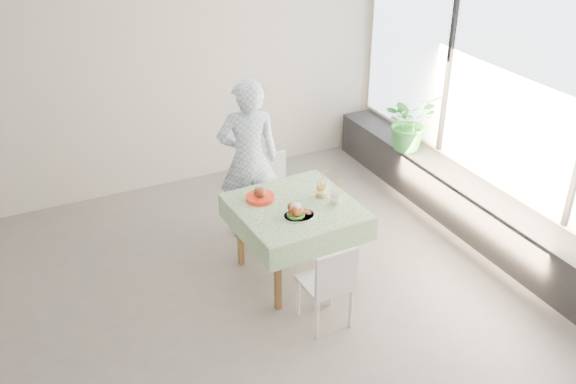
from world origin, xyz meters
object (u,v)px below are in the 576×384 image
diner (249,160)px  main_dish (297,212)px  chair_far (271,214)px  chair_near (325,299)px  juice_cup_orange (321,190)px  cafe_table (295,232)px  potted_plant (409,122)px

diner → main_dish: diner is taller
chair_far → chair_near: size_ratio=1.09×
chair_far → juice_cup_orange: 0.87m
juice_cup_orange → main_dish: bearing=-147.2°
chair_far → juice_cup_orange: (0.21, -0.65, 0.54)m
diner → cafe_table: bearing=109.9°
cafe_table → potted_plant: potted_plant is taller
chair_near → potted_plant: bearing=40.6°
cafe_table → potted_plant: bearing=27.2°
potted_plant → chair_far: bearing=-170.9°
cafe_table → diner: bearing=95.8°
potted_plant → cafe_table: bearing=-152.8°
juice_cup_orange → potted_plant: size_ratio=0.45×
main_dish → potted_plant: bearing=30.5°
chair_near → potted_plant: potted_plant is taller
chair_near → main_dish: size_ratio=2.81×
cafe_table → chair_far: bearing=84.1°
chair_near → potted_plant: (2.00, 1.72, 0.58)m
chair_far → potted_plant: size_ratio=1.32×
main_dish → potted_plant: 2.32m
diner → main_dish: 1.05m
diner → chair_far: bearing=147.4°
chair_near → diner: (0.00, 1.59, 0.59)m
chair_near → diner: diner is taller
main_dish → juice_cup_orange: size_ratio=0.96×
cafe_table → chair_near: chair_near is taller
cafe_table → chair_near: 0.77m
diner → chair_near: bearing=104.1°
cafe_table → chair_near: bearing=-96.8°
potted_plant → diner: bearing=-176.4°
chair_near → diner: 1.70m
chair_far → main_dish: main_dish is taller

